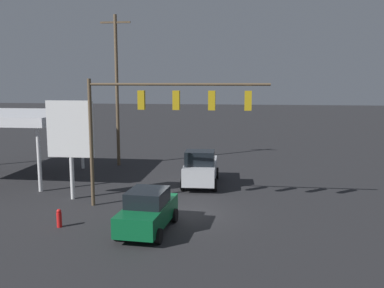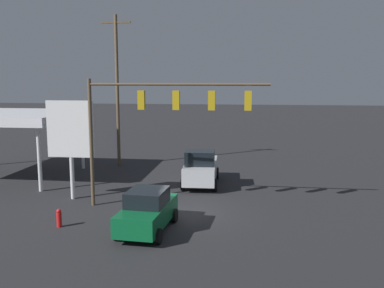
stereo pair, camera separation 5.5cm
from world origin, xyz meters
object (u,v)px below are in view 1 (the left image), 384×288
traffic_signal_assembly (161,110)px  pickup_parked (201,168)px  price_sign (70,132)px  sedan_waiting (148,211)px  utility_pole (117,88)px  fire_hydrant (59,218)px

traffic_signal_assembly → pickup_parked: 6.98m
price_sign → sedan_waiting: size_ratio=1.27×
utility_pole → fire_hydrant: bearing=96.1°
sedan_waiting → traffic_signal_assembly: bearing=-175.3°
traffic_signal_assembly → utility_pole: utility_pole is taller
traffic_signal_assembly → sedan_waiting: size_ratio=2.13×
utility_pole → sedan_waiting: (-5.81, 14.65, -5.29)m
price_sign → pickup_parked: price_sign is taller
traffic_signal_assembly → price_sign: 5.79m
traffic_signal_assembly → utility_pole: (5.78, -11.07, 0.92)m
traffic_signal_assembly → fire_hydrant: traffic_signal_assembly is taller
traffic_signal_assembly → utility_pole: bearing=-62.4°
utility_pole → sedan_waiting: 16.62m
sedan_waiting → fire_hydrant: (4.25, 0.06, -0.51)m
pickup_parked → utility_pole: bearing=-130.2°
traffic_signal_assembly → fire_hydrant: bearing=40.7°
utility_pole → price_sign: (-0.26, 9.98, -2.30)m
traffic_signal_assembly → sedan_waiting: (-0.03, 3.58, -4.37)m
utility_pole → price_sign: bearing=91.5°
utility_pole → pickup_parked: bearing=141.9°
pickup_parked → fire_hydrant: bearing=-34.7°
utility_pole → pickup_parked: utility_pole is taller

